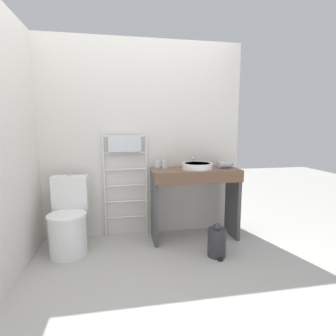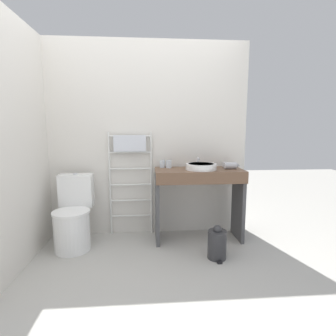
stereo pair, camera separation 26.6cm
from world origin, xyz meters
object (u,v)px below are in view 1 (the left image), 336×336
object	(u,v)px
sink_basin	(197,166)
trash_bin	(217,242)
towel_radiator	(125,163)
cup_near_wall	(158,164)
hair_dryer	(225,165)
cup_near_edge	(165,164)
toilet	(69,223)

from	to	relation	value
sink_basin	trash_bin	bearing A→B (deg)	-79.54
towel_radiator	sink_basin	size ratio (longest dim) A/B	3.60
cup_near_wall	hair_dryer	distance (m)	0.82
towel_radiator	cup_near_wall	world-z (taller)	towel_radiator
sink_basin	cup_near_wall	distance (m)	0.48
sink_basin	trash_bin	size ratio (longest dim) A/B	1.01
cup_near_wall	cup_near_edge	distance (m)	0.08
hair_dryer	trash_bin	xyz separation A→B (m)	(-0.27, -0.50, -0.74)
cup_near_edge	trash_bin	world-z (taller)	cup_near_edge
towel_radiator	cup_near_edge	size ratio (longest dim) A/B	13.75
cup_near_edge	hair_dryer	distance (m)	0.73
sink_basin	trash_bin	distance (m)	0.88
towel_radiator	toilet	bearing A→B (deg)	-151.46
sink_basin	cup_near_wall	world-z (taller)	cup_near_wall
sink_basin	toilet	bearing A→B (deg)	-176.28
toilet	cup_near_wall	bearing A→B (deg)	15.37
toilet	trash_bin	size ratio (longest dim) A/B	2.29
cup_near_wall	hair_dryer	xyz separation A→B (m)	(0.80, -0.15, -0.01)
toilet	towel_radiator	distance (m)	0.93
toilet	cup_near_wall	world-z (taller)	cup_near_wall
cup_near_wall	hair_dryer	size ratio (longest dim) A/B	0.48
cup_near_edge	hair_dryer	world-z (taller)	cup_near_edge
toilet	trash_bin	distance (m)	1.59
sink_basin	cup_near_edge	size ratio (longest dim) A/B	3.82
sink_basin	cup_near_wall	bearing A→B (deg)	157.38
towel_radiator	cup_near_wall	bearing A→B (deg)	-8.90
towel_radiator	trash_bin	bearing A→B (deg)	-37.80
towel_radiator	cup_near_wall	distance (m)	0.39
hair_dryer	trash_bin	size ratio (longest dim) A/B	0.53
towel_radiator	hair_dryer	xyz separation A→B (m)	(1.19, -0.21, -0.02)
cup_near_wall	trash_bin	size ratio (longest dim) A/B	0.26
hair_dryer	towel_radiator	bearing A→B (deg)	170.00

